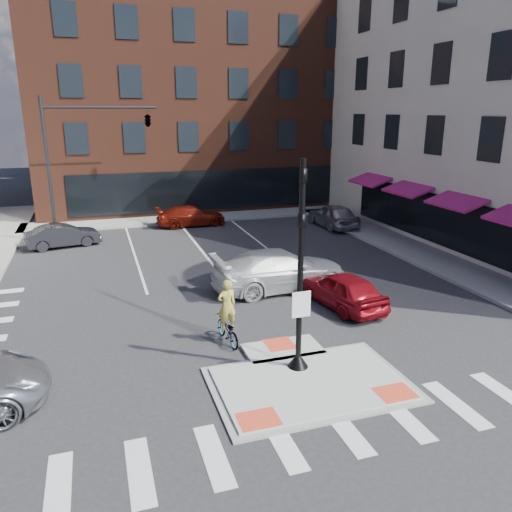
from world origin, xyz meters
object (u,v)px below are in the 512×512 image
object	(u,v)px
red_sedan	(342,289)
bg_car_red	(191,216)
bg_car_silver	(333,215)
bg_car_dark	(63,235)
white_pickup	(280,270)
cyclist	(227,322)

from	to	relation	value
red_sedan	bg_car_red	size ratio (longest dim) A/B	0.91
bg_car_silver	bg_car_red	bearing A→B (deg)	-21.81
red_sedan	bg_car_red	distance (m)	15.80
bg_car_dark	bg_car_silver	distance (m)	16.31
red_sedan	bg_car_dark	distance (m)	16.40
white_pickup	bg_car_dark	world-z (taller)	white_pickup
bg_car_silver	cyclist	world-z (taller)	cyclist
red_sedan	bg_car_dark	size ratio (longest dim) A/B	1.05
bg_car_dark	cyclist	xyz separation A→B (m)	(5.58, -14.17, 0.08)
bg_car_red	cyclist	bearing A→B (deg)	171.24
white_pickup	bg_car_silver	bearing A→B (deg)	-40.61
white_pickup	bg_car_silver	xyz separation A→B (m)	(7.31, 9.74, -0.08)
bg_car_dark	bg_car_red	size ratio (longest dim) A/B	0.88
red_sedan	cyclist	xyz separation A→B (m)	(-4.99, -1.62, 0.03)
bg_car_silver	cyclist	xyz separation A→B (m)	(-10.73, -13.94, -0.04)
bg_car_red	cyclist	world-z (taller)	cyclist
cyclist	bg_car_red	bearing A→B (deg)	-104.03
bg_car_silver	bg_car_red	size ratio (longest dim) A/B	1.01
white_pickup	bg_car_dark	size ratio (longest dim) A/B	1.48
bg_car_silver	bg_car_red	distance (m)	9.20
red_sedan	bg_car_dark	xyz separation A→B (m)	(-10.56, 12.54, -0.05)
white_pickup	cyclist	size ratio (longest dim) A/B	2.69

